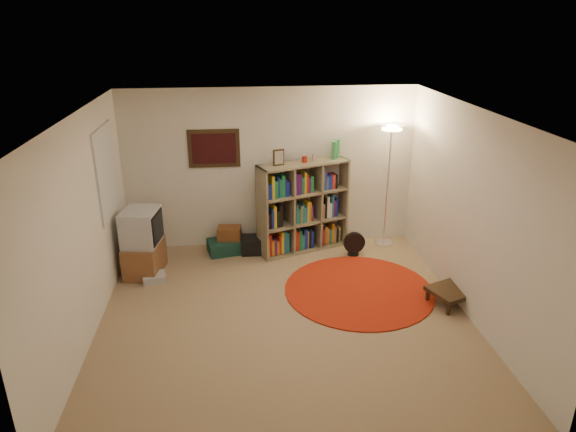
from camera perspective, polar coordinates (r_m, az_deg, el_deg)
name	(u,v)px	position (r m, az deg, el deg)	size (l,w,h in m)	color
room	(280,221)	(5.92, -0.92, -0.55)	(4.54, 4.54, 2.54)	#917655
bookshelf	(302,208)	(7.95, 1.51, 0.88)	(1.47, 0.88, 1.70)	#76694E
floor_lamp	(391,146)	(8.00, 11.32, 7.59)	(0.48, 0.48, 1.95)	white
floor_fan	(354,244)	(7.97, 7.34, -3.09)	(0.34, 0.18, 0.38)	black
tv_stand	(143,243)	(7.55, -15.79, -2.93)	(0.56, 0.73, 0.97)	brown
dvd_box	(154,278)	(7.47, -14.65, -6.64)	(0.36, 0.31, 0.10)	#B4B4B9
suitcase	(228,246)	(8.11, -6.67, -3.33)	(0.69, 0.52, 0.20)	#12332A
wicker_basket	(229,233)	(8.06, -6.54, -1.90)	(0.38, 0.30, 0.20)	brown
duffel_bag	(253,245)	(8.04, -3.87, -3.21)	(0.38, 0.32, 0.26)	black
paper_towel	(266,244)	(8.04, -2.49, -3.17)	(0.16, 0.16, 0.27)	white
red_rug	(359,290)	(7.08, 7.88, -8.11)	(2.01, 2.01, 0.02)	maroon
side_table	(450,292)	(6.94, 17.53, -8.05)	(0.61, 0.61, 0.21)	black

